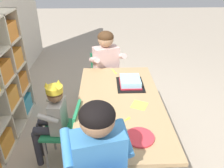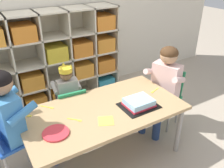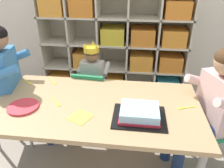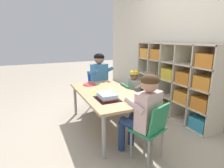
{
  "view_description": "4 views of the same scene",
  "coord_description": "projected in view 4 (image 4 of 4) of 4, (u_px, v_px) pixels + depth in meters",
  "views": [
    {
      "loc": [
        -1.72,
        0.13,
        1.68
      ],
      "look_at": [
        0.18,
        0.07,
        0.65
      ],
      "focal_mm": 35.88,
      "sensor_mm": 36.0,
      "label": 1
    },
    {
      "loc": [
        -0.87,
        -1.59,
        1.79
      ],
      "look_at": [
        0.16,
        0.12,
        0.73
      ],
      "focal_mm": 37.98,
      "sensor_mm": 36.0,
      "label": 2
    },
    {
      "loc": [
        0.26,
        -1.25,
        1.41
      ],
      "look_at": [
        0.1,
        0.06,
        0.7
      ],
      "focal_mm": 34.16,
      "sensor_mm": 36.0,
      "label": 3
    },
    {
      "loc": [
        2.35,
        -0.99,
        1.33
      ],
      "look_at": [
        0.14,
        0.02,
        0.72
      ],
      "focal_mm": 29.03,
      "sensor_mm": 36.0,
      "label": 4
    }
  ],
  "objects": [
    {
      "name": "activity_table",
      "position": [
        107.0,
        95.0,
        2.67
      ],
      "size": [
        1.47,
        0.77,
        0.57
      ],
      "color": "tan",
      "rests_on": "ground"
    },
    {
      "name": "birthday_cake_on_tray",
      "position": [
        107.0,
        97.0,
        2.33
      ],
      "size": [
        0.34,
        0.27,
        0.08
      ],
      "color": "black",
      "rests_on": "activity_table"
    },
    {
      "name": "ground",
      "position": [
        107.0,
        127.0,
        2.8
      ],
      "size": [
        16.0,
        16.0,
        0.0
      ],
      "primitive_type": "plane",
      "color": "tan"
    },
    {
      "name": "adult_helper_seated",
      "position": [
        101.0,
        75.0,
        3.35
      ],
      "size": [
        0.47,
        0.45,
        1.06
      ],
      "rotation": [
        0.0,
        0.0,
        1.8
      ],
      "color": "#3D7FBC",
      "rests_on": "ground"
    },
    {
      "name": "classroom_back_wall",
      "position": [
        189.0,
        39.0,
        3.09
      ],
      "size": [
        6.0,
        0.1,
        2.64
      ],
      "primitive_type": "cube",
      "color": "beige",
      "rests_on": "ground"
    },
    {
      "name": "fork_by_napkin",
      "position": [
        129.0,
        105.0,
        2.12
      ],
      "size": [
        0.13,
        0.06,
        0.0
      ],
      "rotation": [
        0.0,
        0.0,
        0.33
      ],
      "color": "yellow",
      "rests_on": "activity_table"
    },
    {
      "name": "classroom_chair_blue",
      "position": [
        130.0,
        97.0,
        3.03
      ],
      "size": [
        0.34,
        0.35,
        0.6
      ],
      "rotation": [
        0.0,
        0.0,
        3.07
      ],
      "color": "#238451",
      "rests_on": "ground"
    },
    {
      "name": "guest_at_table_side",
      "position": [
        144.0,
        108.0,
        1.98
      ],
      "size": [
        0.48,
        0.46,
        0.98
      ],
      "rotation": [
        0.0,
        0.0,
        -1.22
      ],
      "color": "beige",
      "rests_on": "ground"
    },
    {
      "name": "classroom_chair_adult_side",
      "position": [
        98.0,
        85.0,
        3.49
      ],
      "size": [
        0.42,
        0.4,
        0.72
      ],
      "rotation": [
        0.0,
        0.0,
        1.8
      ],
      "color": "#1E4CA8",
      "rests_on": "ground"
    },
    {
      "name": "paper_plate_stack",
      "position": [
        90.0,
        84.0,
        3.05
      ],
      "size": [
        0.21,
        0.21,
        0.01
      ],
      "primitive_type": "cylinder",
      "color": "#DB333D",
      "rests_on": "activity_table"
    },
    {
      "name": "fork_near_cake_tray",
      "position": [
        106.0,
        81.0,
        3.33
      ],
      "size": [
        0.11,
        0.08,
        0.0
      ],
      "rotation": [
        0.0,
        0.0,
        2.59
      ],
      "color": "yellow",
      "rests_on": "activity_table"
    },
    {
      "name": "child_with_crown",
      "position": [
        136.0,
        88.0,
        3.03
      ],
      "size": [
        0.31,
        0.31,
        0.85
      ],
      "rotation": [
        0.0,
        0.0,
        3.07
      ],
      "color": "#B2ADA3",
      "rests_on": "ground"
    },
    {
      "name": "classroom_chair_guest_side",
      "position": [
        152.0,
        128.0,
        1.95
      ],
      "size": [
        0.4,
        0.41,
        0.67
      ],
      "rotation": [
        0.0,
        0.0,
        -1.22
      ],
      "color": "#238451",
      "rests_on": "ground"
    },
    {
      "name": "fork_near_child_seat",
      "position": [
        99.0,
        87.0,
        2.91
      ],
      "size": [
        0.1,
        0.1,
        0.0
      ],
      "rotation": [
        0.0,
        0.0,
        2.34
      ],
      "color": "yellow",
      "rests_on": "activity_table"
    },
    {
      "name": "storage_cubby_shelf",
      "position": [
        175.0,
        83.0,
        3.15
      ],
      "size": [
        1.76,
        0.39,
        1.25
      ],
      "color": "beige",
      "rests_on": "ground"
    },
    {
      "name": "fork_beside_plate_stack",
      "position": [
        113.0,
        83.0,
        3.16
      ],
      "size": [
        0.1,
        0.11,
        0.0
      ],
      "rotation": [
        0.0,
        0.0,
        2.3
      ],
      "color": "yellow",
      "rests_on": "activity_table"
    },
    {
      "name": "paper_napkin_square",
      "position": [
        94.0,
        92.0,
        2.66
      ],
      "size": [
        0.17,
        0.17,
        0.0
      ],
      "primitive_type": "cube",
      "rotation": [
        0.0,
        0.0,
        -0.45
      ],
      "color": "#F4DB4C",
      "rests_on": "activity_table"
    }
  ]
}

